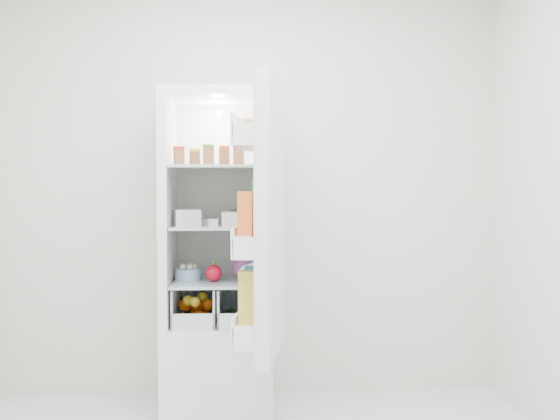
{
  "coord_description": "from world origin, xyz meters",
  "views": [
    {
      "loc": [
        -0.03,
        -2.33,
        1.26
      ],
      "look_at": [
        0.14,
        0.95,
        1.15
      ],
      "focal_mm": 40.0,
      "sensor_mm": 36.0,
      "label": 1
    }
  ],
  "objects": [
    {
      "name": "citrus_pile",
      "position": [
        -0.32,
        1.16,
        0.58
      ],
      "size": [
        0.2,
        0.31,
        0.16
      ],
      "color": "#EF5B0C",
      "rests_on": "refrigerator"
    },
    {
      "name": "squeeze_bottle",
      "position": [
        0.01,
        1.34,
        1.49
      ],
      "size": [
        0.07,
        0.07,
        0.2
      ],
      "primitive_type": "cylinder",
      "rotation": [
        0.0,
        0.0,
        0.21
      ],
      "color": "white",
      "rests_on": "shelf_top"
    },
    {
      "name": "tin_red",
      "position": [
        -0.03,
        0.96,
        1.08
      ],
      "size": [
        0.1,
        0.1,
        0.05
      ],
      "primitive_type": "cylinder",
      "rotation": [
        0.0,
        0.0,
        -0.23
      ],
      "color": "red",
      "rests_on": "shelf_mid"
    },
    {
      "name": "shelf_mid",
      "position": [
        -0.2,
        1.19,
        1.05
      ],
      "size": [
        0.49,
        0.53,
        0.02
      ],
      "primitive_type": "cube",
      "color": "#A2B9BE",
      "rests_on": "refrigerator"
    },
    {
      "name": "veg_pile",
      "position": [
        -0.07,
        1.18,
        0.56
      ],
      "size": [
        0.16,
        0.3,
        0.1
      ],
      "color": "#1F4E1A",
      "rests_on": "refrigerator"
    },
    {
      "name": "crisper_left",
      "position": [
        -0.32,
        1.19,
        0.61
      ],
      "size": [
        0.23,
        0.46,
        0.22
      ],
      "primitive_type": null,
      "color": "silver",
      "rests_on": "refrigerator"
    },
    {
      "name": "red_cabbage",
      "position": [
        -0.05,
        1.15,
        0.82
      ],
      "size": [
        0.15,
        0.15,
        0.15
      ],
      "primitive_type": "sphere",
      "color": "#581F5B",
      "rests_on": "shelf_low"
    },
    {
      "name": "foil_tray",
      "position": [
        -0.25,
        1.19,
        1.08
      ],
      "size": [
        0.17,
        0.15,
        0.04
      ],
      "primitive_type": "cube",
      "rotation": [
        0.0,
        0.0,
        -0.29
      ],
      "color": "silver",
      "rests_on": "shelf_mid"
    },
    {
      "name": "shelf_low",
      "position": [
        -0.2,
        1.19,
        0.74
      ],
      "size": [
        0.49,
        0.53,
        0.01
      ],
      "primitive_type": "cube",
      "color": "#A2B9BE",
      "rests_on": "refrigerator"
    },
    {
      "name": "crisper_right",
      "position": [
        -0.08,
        1.19,
        0.61
      ],
      "size": [
        0.23,
        0.46,
        0.22
      ],
      "primitive_type": null,
      "color": "silver",
      "rests_on": "refrigerator"
    },
    {
      "name": "fridge_door",
      "position": [
        0.05,
        0.61,
        1.09
      ],
      "size": [
        0.26,
        0.6,
        1.3
      ],
      "rotation": [
        0.0,
        0.0,
        1.4
      ],
      "color": "silver",
      "rests_on": "refrigerator"
    },
    {
      "name": "mushroom_bowl",
      "position": [
        -0.36,
        1.16,
        0.78
      ],
      "size": [
        0.16,
        0.16,
        0.07
      ],
      "primitive_type": "cylinder",
      "rotation": [
        0.0,
        0.0,
        -0.15
      ],
      "color": "#85AAC7",
      "rests_on": "shelf_low"
    },
    {
      "name": "tub_white",
      "position": [
        -0.37,
        1.14,
        1.1
      ],
      "size": [
        0.17,
        0.17,
        0.09
      ],
      "primitive_type": "cube",
      "rotation": [
        0.0,
        0.0,
        0.26
      ],
      "color": "silver",
      "rests_on": "shelf_mid"
    },
    {
      "name": "tub_green",
      "position": [
        -0.07,
        1.3,
        1.1
      ],
      "size": [
        0.11,
        0.15,
        0.08
      ],
      "primitive_type": "cube",
      "rotation": [
        0.0,
        0.0,
        0.08
      ],
      "color": "#3A8044",
      "rests_on": "shelf_mid"
    },
    {
      "name": "room_walls",
      "position": [
        0.0,
        0.0,
        1.59
      ],
      "size": [
        3.02,
        3.02,
        2.61
      ],
      "color": "beige",
      "rests_on": "ground"
    },
    {
      "name": "refrigerator",
      "position": [
        -0.2,
        1.25,
        0.67
      ],
      "size": [
        0.6,
        0.6,
        1.8
      ],
      "color": "silver",
      "rests_on": "ground"
    },
    {
      "name": "salad_bag",
      "position": [
        -0.03,
        0.98,
        0.8
      ],
      "size": [
        0.11,
        0.11,
        0.11
      ],
      "primitive_type": "sphere",
      "color": "#AFCE9A",
      "rests_on": "shelf_low"
    },
    {
      "name": "tub_cream",
      "position": [
        -0.11,
        1.14,
        1.1
      ],
      "size": [
        0.14,
        0.14,
        0.08
      ],
      "primitive_type": "cube",
      "rotation": [
        0.0,
        0.0,
        -0.05
      ],
      "color": "silver",
      "rests_on": "shelf_mid"
    },
    {
      "name": "shelf_top",
      "position": [
        -0.2,
        1.19,
        1.38
      ],
      "size": [
        0.49,
        0.53,
        0.02
      ],
      "primitive_type": "cube",
      "color": "#A2B9BE",
      "rests_on": "refrigerator"
    },
    {
      "name": "bell_pepper",
      "position": [
        -0.22,
        1.12,
        0.79
      ],
      "size": [
        0.09,
        0.09,
        0.09
      ],
      "primitive_type": "sphere",
      "color": "red",
      "rests_on": "shelf_low"
    },
    {
      "name": "condiment_jars",
      "position": [
        -0.24,
        1.07,
        1.43
      ],
      "size": [
        0.38,
        0.16,
        0.08
      ],
      "color": "#B21919",
      "rests_on": "shelf_top"
    }
  ]
}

